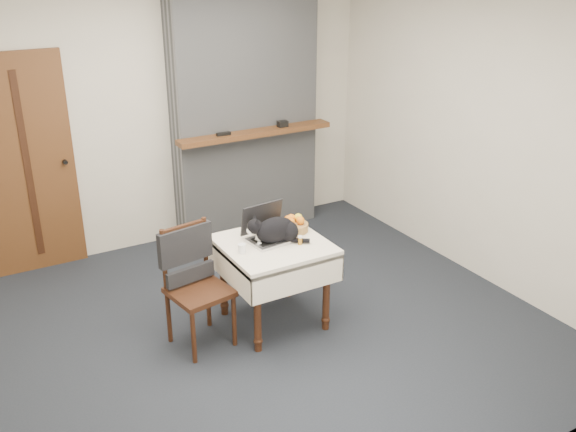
% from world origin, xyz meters
% --- Properties ---
extents(ground, '(4.50, 4.50, 0.00)m').
position_xyz_m(ground, '(0.00, 0.00, 0.00)').
color(ground, black).
rests_on(ground, ground).
extents(room_shell, '(4.52, 4.01, 2.61)m').
position_xyz_m(room_shell, '(0.00, 0.46, 1.76)').
color(room_shell, beige).
rests_on(room_shell, ground).
extents(door, '(0.82, 0.10, 2.00)m').
position_xyz_m(door, '(-1.20, 1.97, 1.00)').
color(door, brown).
rests_on(door, ground).
extents(chimney, '(1.62, 0.48, 2.60)m').
position_xyz_m(chimney, '(0.90, 1.85, 1.30)').
color(chimney, gray).
rests_on(chimney, ground).
extents(side_table, '(0.78, 0.78, 0.70)m').
position_xyz_m(side_table, '(0.24, 0.05, 0.59)').
color(side_table, '#371C0F').
rests_on(side_table, ground).
extents(laptop, '(0.39, 0.35, 0.27)m').
position_xyz_m(laptop, '(0.24, 0.14, 0.77)').
color(laptop, '#B7B7BC').
rests_on(laptop, side_table).
extents(cat, '(0.45, 0.30, 0.23)m').
position_xyz_m(cat, '(0.26, 0.04, 0.80)').
color(cat, black).
rests_on(cat, side_table).
extents(cream_jar, '(0.06, 0.06, 0.07)m').
position_xyz_m(cream_jar, '(-0.05, 0.01, 0.73)').
color(cream_jar, white).
rests_on(cream_jar, side_table).
extents(pill_bottle, '(0.03, 0.03, 0.07)m').
position_xyz_m(pill_bottle, '(0.40, -0.08, 0.74)').
color(pill_bottle, '#AA6D14').
rests_on(pill_bottle, side_table).
extents(fruit_basket, '(0.22, 0.22, 0.13)m').
position_xyz_m(fruit_basket, '(0.49, 0.16, 0.75)').
color(fruit_basket, '#A07C40').
rests_on(fruit_basket, side_table).
extents(desk_clutter, '(0.10, 0.11, 0.01)m').
position_xyz_m(desk_clutter, '(0.45, 0.11, 0.70)').
color(desk_clutter, black).
rests_on(desk_clutter, side_table).
extents(chair, '(0.48, 0.48, 0.93)m').
position_xyz_m(chair, '(-0.40, 0.14, 0.60)').
color(chair, '#371C0F').
rests_on(chair, ground).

